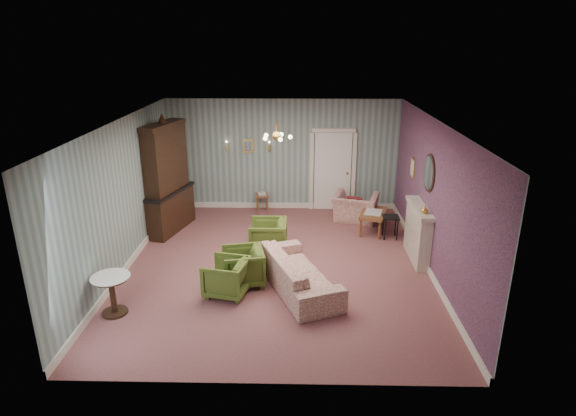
{
  "coord_description": "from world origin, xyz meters",
  "views": [
    {
      "loc": [
        0.4,
        -8.74,
        4.38
      ],
      "look_at": [
        0.2,
        0.4,
        1.1
      ],
      "focal_mm": 29.99,
      "sensor_mm": 36.0,
      "label": 1
    }
  ],
  "objects_px": {
    "fireplace": "(418,233)",
    "coffee_table": "(373,222)",
    "pedestal_table": "(113,295)",
    "olive_chair_b": "(243,265)",
    "sofa_chintz": "(298,266)",
    "side_table_black": "(390,227)",
    "olive_chair_c": "(268,235)",
    "wingback_chair": "(356,203)",
    "dresser": "(166,175)",
    "olive_chair_a": "(226,275)"
  },
  "relations": [
    {
      "from": "olive_chair_a",
      "to": "olive_chair_c",
      "type": "xyz_separation_m",
      "value": [
        0.63,
        1.8,
        0.03
      ]
    },
    {
      "from": "olive_chair_a",
      "to": "pedestal_table",
      "type": "relative_size",
      "value": 1.06
    },
    {
      "from": "sofa_chintz",
      "to": "olive_chair_b",
      "type": "bearing_deg",
      "value": 58.91
    },
    {
      "from": "coffee_table",
      "to": "pedestal_table",
      "type": "distance_m",
      "value": 6.06
    },
    {
      "from": "sofa_chintz",
      "to": "wingback_chair",
      "type": "height_order",
      "value": "wingback_chair"
    },
    {
      "from": "olive_chair_c",
      "to": "side_table_black",
      "type": "xyz_separation_m",
      "value": [
        2.75,
        0.82,
        -0.13
      ]
    },
    {
      "from": "wingback_chair",
      "to": "fireplace",
      "type": "distance_m",
      "value": 2.42
    },
    {
      "from": "olive_chair_a",
      "to": "fireplace",
      "type": "distance_m",
      "value": 4.03
    },
    {
      "from": "wingback_chair",
      "to": "dresser",
      "type": "relative_size",
      "value": 0.39
    },
    {
      "from": "wingback_chair",
      "to": "side_table_black",
      "type": "relative_size",
      "value": 1.99
    },
    {
      "from": "olive_chair_c",
      "to": "side_table_black",
      "type": "height_order",
      "value": "olive_chair_c"
    },
    {
      "from": "coffee_table",
      "to": "pedestal_table",
      "type": "xyz_separation_m",
      "value": [
        -4.82,
        -3.67,
        0.1
      ]
    },
    {
      "from": "fireplace",
      "to": "pedestal_table",
      "type": "relative_size",
      "value": 2.02
    },
    {
      "from": "sofa_chintz",
      "to": "coffee_table",
      "type": "distance_m",
      "value": 3.26
    },
    {
      "from": "olive_chair_a",
      "to": "coffee_table",
      "type": "xyz_separation_m",
      "value": [
        3.03,
        2.99,
        -0.12
      ]
    },
    {
      "from": "olive_chair_c",
      "to": "side_table_black",
      "type": "bearing_deg",
      "value": 106.6
    },
    {
      "from": "fireplace",
      "to": "coffee_table",
      "type": "height_order",
      "value": "fireplace"
    },
    {
      "from": "olive_chair_b",
      "to": "sofa_chintz",
      "type": "distance_m",
      "value": 1.04
    },
    {
      "from": "olive_chair_c",
      "to": "pedestal_table",
      "type": "xyz_separation_m",
      "value": [
        -2.42,
        -2.49,
        -0.05
      ]
    },
    {
      "from": "sofa_chintz",
      "to": "coffee_table",
      "type": "height_order",
      "value": "sofa_chintz"
    },
    {
      "from": "olive_chair_b",
      "to": "fireplace",
      "type": "distance_m",
      "value": 3.66
    },
    {
      "from": "fireplace",
      "to": "side_table_black",
      "type": "relative_size",
      "value": 2.65
    },
    {
      "from": "sofa_chintz",
      "to": "wingback_chair",
      "type": "relative_size",
      "value": 2.15
    },
    {
      "from": "olive_chair_c",
      "to": "fireplace",
      "type": "xyz_separation_m",
      "value": [
        3.09,
        -0.26,
        0.18
      ]
    },
    {
      "from": "olive_chair_a",
      "to": "side_table_black",
      "type": "relative_size",
      "value": 1.39
    },
    {
      "from": "sofa_chintz",
      "to": "wingback_chair",
      "type": "xyz_separation_m",
      "value": [
        1.42,
        3.49,
        0.02
      ]
    },
    {
      "from": "olive_chair_b",
      "to": "side_table_black",
      "type": "relative_size",
      "value": 1.43
    },
    {
      "from": "dresser",
      "to": "coffee_table",
      "type": "xyz_separation_m",
      "value": [
        4.82,
        -0.04,
        -1.11
      ]
    },
    {
      "from": "wingback_chair",
      "to": "dresser",
      "type": "bearing_deg",
      "value": 25.3
    },
    {
      "from": "wingback_chair",
      "to": "side_table_black",
      "type": "height_order",
      "value": "wingback_chair"
    },
    {
      "from": "olive_chair_c",
      "to": "sofa_chintz",
      "type": "distance_m",
      "value": 1.69
    },
    {
      "from": "wingback_chair",
      "to": "side_table_black",
      "type": "xyz_separation_m",
      "value": [
        0.67,
        -1.11,
        -0.19
      ]
    },
    {
      "from": "olive_chair_b",
      "to": "fireplace",
      "type": "relative_size",
      "value": 0.54
    },
    {
      "from": "fireplace",
      "to": "coffee_table",
      "type": "distance_m",
      "value": 1.64
    },
    {
      "from": "coffee_table",
      "to": "olive_chair_a",
      "type": "bearing_deg",
      "value": -135.39
    },
    {
      "from": "dresser",
      "to": "coffee_table",
      "type": "height_order",
      "value": "dresser"
    },
    {
      "from": "wingback_chair",
      "to": "olive_chair_b",
      "type": "bearing_deg",
      "value": 69.94
    },
    {
      "from": "dresser",
      "to": "side_table_black",
      "type": "height_order",
      "value": "dresser"
    },
    {
      "from": "wingback_chair",
      "to": "coffee_table",
      "type": "bearing_deg",
      "value": 130.14
    },
    {
      "from": "fireplace",
      "to": "pedestal_table",
      "type": "height_order",
      "value": "fireplace"
    },
    {
      "from": "sofa_chintz",
      "to": "side_table_black",
      "type": "xyz_separation_m",
      "value": [
        2.1,
        2.38,
        -0.18
      ]
    },
    {
      "from": "olive_chair_a",
      "to": "dresser",
      "type": "distance_m",
      "value": 3.65
    },
    {
      "from": "coffee_table",
      "to": "side_table_black",
      "type": "height_order",
      "value": "side_table_black"
    },
    {
      "from": "sofa_chintz",
      "to": "pedestal_table",
      "type": "bearing_deg",
      "value": 84.87
    },
    {
      "from": "pedestal_table",
      "to": "fireplace",
      "type": "bearing_deg",
      "value": 21.98
    },
    {
      "from": "dresser",
      "to": "side_table_black",
      "type": "xyz_separation_m",
      "value": [
        5.16,
        -0.41,
        -1.09
      ]
    },
    {
      "from": "sofa_chintz",
      "to": "pedestal_table",
      "type": "xyz_separation_m",
      "value": [
        -3.07,
        -0.93,
        -0.09
      ]
    },
    {
      "from": "olive_chair_a",
      "to": "wingback_chair",
      "type": "relative_size",
      "value": 0.7
    },
    {
      "from": "olive_chair_a",
      "to": "sofa_chintz",
      "type": "bearing_deg",
      "value": 113.55
    },
    {
      "from": "dresser",
      "to": "side_table_black",
      "type": "relative_size",
      "value": 5.13
    }
  ]
}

